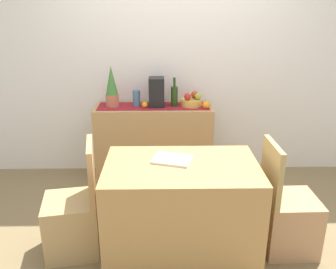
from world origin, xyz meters
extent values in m
cube|color=olive|center=(0.00, 0.00, -0.01)|extent=(6.40, 6.40, 0.02)
cube|color=silver|center=(0.00, 1.18, 1.35)|extent=(6.40, 0.06, 2.70)
cube|color=tan|center=(-0.25, 0.92, 0.41)|extent=(1.24, 0.42, 0.83)
cube|color=maroon|center=(-0.25, 0.92, 0.83)|extent=(1.17, 0.32, 0.01)
cylinder|color=gold|center=(0.16, 0.92, 0.87)|extent=(0.23, 0.23, 0.07)
sphere|color=#90A230|center=(0.22, 0.90, 0.94)|extent=(0.07, 0.07, 0.07)
sphere|color=red|center=(0.11, 0.88, 0.94)|extent=(0.07, 0.07, 0.07)
sphere|color=#A93C24|center=(0.19, 0.97, 0.94)|extent=(0.08, 0.08, 0.08)
cylinder|color=#223D17|center=(-0.03, 0.92, 0.93)|extent=(0.07, 0.07, 0.21)
cylinder|color=#223D17|center=(-0.03, 0.92, 1.09)|extent=(0.03, 0.03, 0.10)
cube|color=black|center=(-0.21, 0.92, 0.98)|extent=(0.16, 0.18, 0.31)
cylinder|color=#466988|center=(-0.42, 0.92, 0.92)|extent=(0.08, 0.08, 0.17)
cylinder|color=#B7674D|center=(-0.68, 0.92, 0.89)|extent=(0.14, 0.14, 0.13)
cone|color=#3E7635|center=(-0.68, 0.92, 1.11)|extent=(0.13, 0.13, 0.30)
sphere|color=orange|center=(-0.33, 0.86, 0.86)|extent=(0.07, 0.07, 0.07)
sphere|color=orange|center=(0.30, 0.82, 0.87)|extent=(0.08, 0.08, 0.08)
cube|color=tan|center=(-0.01, -0.36, 0.37)|extent=(1.14, 0.74, 0.74)
cube|color=white|center=(-0.08, -0.28, 0.75)|extent=(0.33, 0.28, 0.02)
cube|color=tan|center=(-0.86, -0.36, 0.23)|extent=(0.46, 0.46, 0.45)
cube|color=tan|center=(-0.69, -0.33, 0.68)|extent=(0.11, 0.40, 0.45)
cube|color=tan|center=(0.84, -0.36, 0.23)|extent=(0.41, 0.41, 0.45)
cube|color=tan|center=(0.66, -0.36, 0.68)|extent=(0.05, 0.40, 0.45)
camera|label=1|loc=(-0.15, -2.77, 1.86)|focal=38.57mm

